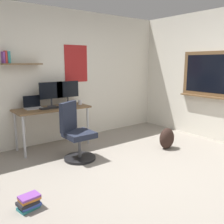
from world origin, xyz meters
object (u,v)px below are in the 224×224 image
object	(u,v)px
office_chair	(76,135)
monitor_secondary	(68,91)
laptop	(33,105)
book_stack_on_floor	(29,202)
computer_mouse	(64,106)
monitor_primary	(51,92)
backpack	(167,138)
coffee_mug	(80,102)
desk	(52,112)
keyboard	(50,108)

from	to	relation	value
office_chair	monitor_secondary	world-z (taller)	monitor_secondary
laptop	book_stack_on_floor	size ratio (longest dim) A/B	1.23
office_chair	computer_mouse	bearing A→B (deg)	76.87
office_chair	book_stack_on_floor	xyz separation A→B (m)	(-1.13, -0.95, -0.33)
monitor_primary	monitor_secondary	size ratio (longest dim) A/B	1.00
book_stack_on_floor	laptop	bearing A→B (deg)	67.33
laptop	backpack	bearing A→B (deg)	-37.88
coffee_mug	monitor_primary	bearing A→B (deg)	168.43
laptop	backpack	world-z (taller)	laptop
computer_mouse	backpack	world-z (taller)	computer_mouse
computer_mouse	coffee_mug	distance (m)	0.37
computer_mouse	office_chair	bearing A→B (deg)	-103.13
backpack	book_stack_on_floor	size ratio (longest dim) A/B	1.55
desk	laptop	size ratio (longest dim) A/B	4.38
laptop	book_stack_on_floor	distance (m)	2.15
monitor_primary	office_chair	bearing A→B (deg)	-89.15
backpack	laptop	bearing A→B (deg)	142.12
monitor_primary	coffee_mug	size ratio (longest dim) A/B	5.04
desk	monitor_secondary	size ratio (longest dim) A/B	2.93
monitor_primary	backpack	size ratio (longest dim) A/B	1.19
office_chair	laptop	distance (m)	1.06
office_chair	coffee_mug	xyz separation A→B (m)	(0.53, 0.76, 0.40)
coffee_mug	laptop	bearing A→B (deg)	169.76
monitor_secondary	coffee_mug	xyz separation A→B (m)	(0.21, -0.11, -0.22)
backpack	office_chair	bearing A→B (deg)	159.66
office_chair	monitor_secondary	xyz separation A→B (m)	(0.33, 0.87, 0.62)
keyboard	coffee_mug	size ratio (longest dim) A/B	4.02
computer_mouse	book_stack_on_floor	size ratio (longest dim) A/B	0.41
desk	monitor_secondary	xyz separation A→B (m)	(0.37, 0.09, 0.36)
monitor_primary	monitor_secondary	world-z (taller)	same
monitor_secondary	keyboard	xyz separation A→B (m)	(-0.44, -0.16, -0.26)
book_stack_on_floor	monitor_secondary	bearing A→B (deg)	51.25
office_chair	coffee_mug	bearing A→B (deg)	54.90
monitor_primary	keyboard	xyz separation A→B (m)	(-0.10, -0.16, -0.26)
backpack	coffee_mug	bearing A→B (deg)	127.93
desk	computer_mouse	world-z (taller)	computer_mouse
desk	computer_mouse	xyz separation A→B (m)	(0.21, -0.07, 0.10)
office_chair	monitor_primary	xyz separation A→B (m)	(-0.01, 0.87, 0.62)
keyboard	book_stack_on_floor	world-z (taller)	keyboard
monitor_primary	coffee_mug	distance (m)	0.60
keyboard	monitor_primary	bearing A→B (deg)	57.78
coffee_mug	backpack	xyz separation A→B (m)	(1.05, -1.34, -0.61)
laptop	keyboard	xyz separation A→B (m)	(0.24, -0.21, -0.04)
computer_mouse	coffee_mug	size ratio (longest dim) A/B	1.13
desk	book_stack_on_floor	world-z (taller)	desk
backpack	book_stack_on_floor	world-z (taller)	backpack
office_chair	keyboard	world-z (taller)	office_chair
coffee_mug	keyboard	bearing A→B (deg)	-175.58
laptop	coffee_mug	xyz separation A→B (m)	(0.89, -0.16, -0.01)
laptop	backpack	size ratio (longest dim) A/B	0.79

